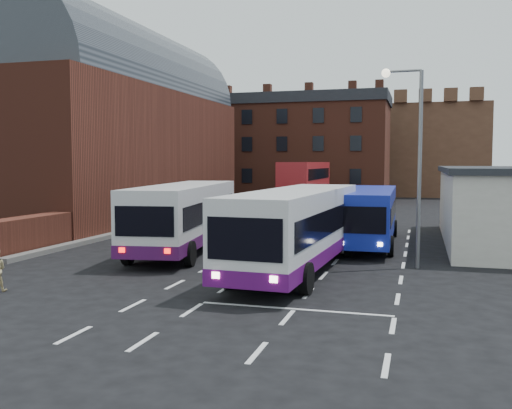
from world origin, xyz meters
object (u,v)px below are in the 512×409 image
(bus_blue, at_px, (369,212))
(bus_red_double, at_px, (305,186))
(street_lamp, at_px, (413,148))
(bus_white_inbound, at_px, (297,223))
(bus_white_outbound, at_px, (185,212))

(bus_blue, relative_size, bus_red_double, 0.99)
(bus_blue, distance_m, street_lamp, 7.43)
(bus_red_double, relative_size, street_lamp, 1.33)
(bus_white_inbound, height_order, street_lamp, street_lamp)
(bus_white_inbound, xyz_separation_m, street_lamp, (4.53, 2.19, 3.12))
(bus_blue, relative_size, street_lamp, 1.32)
(bus_white_inbound, distance_m, street_lamp, 5.92)
(bus_blue, distance_m, bus_red_double, 20.21)
(bus_blue, bearing_deg, street_lamp, 109.15)
(bus_red_double, bearing_deg, bus_blue, 111.45)
(bus_blue, xyz_separation_m, street_lamp, (2.30, -6.24, 3.32))
(bus_red_double, height_order, street_lamp, street_lamp)
(bus_blue, bearing_deg, bus_red_double, -70.01)
(bus_blue, height_order, bus_red_double, bus_red_double)
(bus_white_outbound, relative_size, bus_white_inbound, 1.01)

